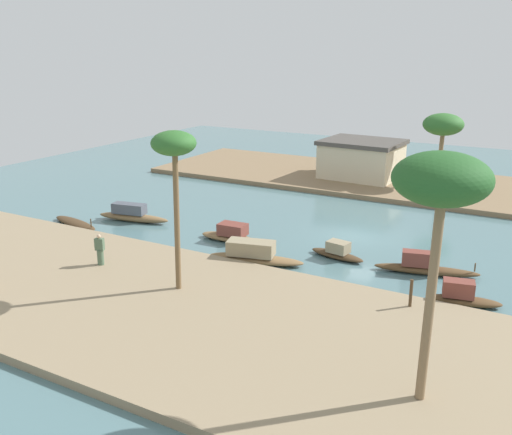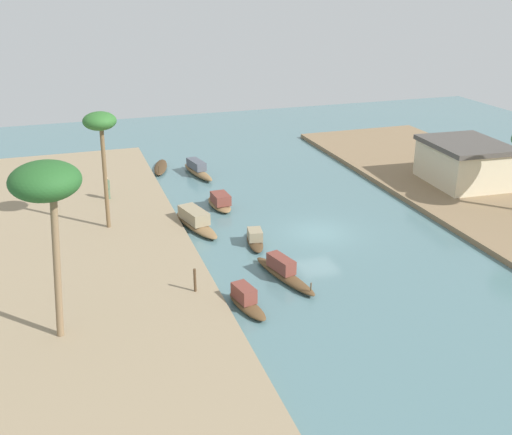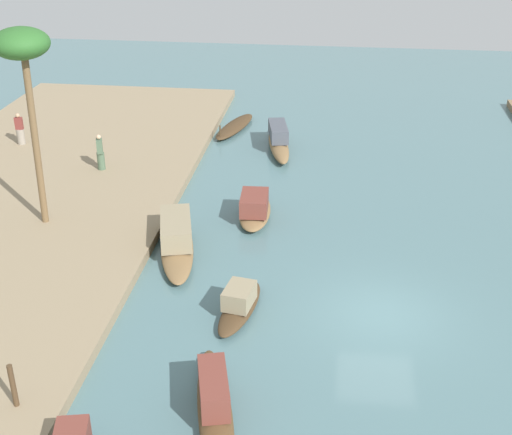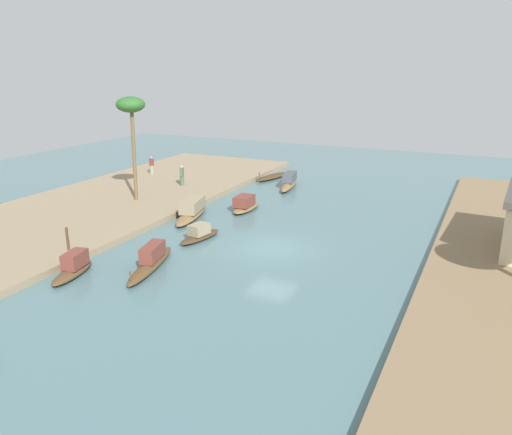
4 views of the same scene
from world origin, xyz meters
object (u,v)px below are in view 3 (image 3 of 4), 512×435
sampan_with_tall_canopy (235,127)px  mooring_post (13,386)px  sampan_downstream_large (278,140)px  person_by_mooring (20,132)px  palm_tree_left_near (22,52)px  sampan_midstream (240,304)px  sampan_open_hull (255,208)px  sampan_near_left_bank (176,239)px  person_on_near_bank (100,153)px  sampan_upstream_small (215,406)px

sampan_with_tall_canopy → mooring_post: 22.52m
sampan_downstream_large → sampan_with_tall_canopy: bearing=-145.6°
person_by_mooring → palm_tree_left_near: palm_tree_left_near is taller
sampan_downstream_large → sampan_midstream: (14.54, 0.18, -0.12)m
sampan_open_hull → mooring_post: 12.87m
sampan_downstream_large → sampan_near_left_bank: sampan_near_left_bank is taller
person_on_near_bank → mooring_post: person_on_near_bank is taller
person_on_near_bank → sampan_downstream_large: bearing=-77.0°
sampan_with_tall_canopy → mooring_post: bearing=8.2°
sampan_downstream_large → mooring_post: bearing=-24.3°
sampan_midstream → sampan_upstream_small: size_ratio=0.63×
person_on_near_bank → palm_tree_left_near: palm_tree_left_near is taller
sampan_upstream_small → sampan_with_tall_canopy: size_ratio=1.16×
person_on_near_bank → palm_tree_left_near: size_ratio=0.22×
sampan_with_tall_canopy → person_on_near_bank: (7.09, -5.01, 0.95)m
person_on_near_bank → mooring_post: 15.58m
sampan_downstream_large → palm_tree_left_near: 14.22m
sampan_upstream_small → sampan_near_left_bank: size_ratio=0.99×
mooring_post → person_by_mooring: bearing=-156.4°
sampan_downstream_large → person_by_mooring: person_by_mooring is taller
sampan_midstream → palm_tree_left_near: bearing=-109.9°
sampan_downstream_large → sampan_open_hull: sampan_downstream_large is taller
sampan_downstream_large → sampan_near_left_bank: (10.84, -2.68, 0.02)m
palm_tree_left_near → person_by_mooring: bearing=-150.2°
sampan_midstream → mooring_post: 7.25m
person_by_mooring → mooring_post: bearing=106.2°
sampan_with_tall_canopy → palm_tree_left_near: 15.12m
sampan_open_hull → person_on_near_bank: bearing=-116.9°
sampan_upstream_small → sampan_open_hull: bearing=168.0°
sampan_upstream_small → sampan_midstream: bearing=166.5°
sampan_near_left_bank → person_on_near_bank: size_ratio=3.28×
sampan_upstream_small → palm_tree_left_near: 14.10m
sampan_midstream → palm_tree_left_near: palm_tree_left_near is taller
sampan_near_left_bank → person_by_mooring: size_ratio=3.45×
sampan_upstream_small → sampan_with_tall_canopy: 22.03m
sampan_downstream_large → person_by_mooring: 12.74m
sampan_downstream_large → person_by_mooring: size_ratio=3.32×
sampan_midstream → sampan_with_tall_canopy: (-17.12, -2.78, -0.17)m
sampan_upstream_small → sampan_near_left_bank: 8.92m
sampan_with_tall_canopy → person_on_near_bank: 8.73m
sampan_downstream_large → palm_tree_left_near: bearing=-50.0°
person_on_near_bank → palm_tree_left_near: (5.33, -0.40, 5.75)m
sampan_upstream_small → mooring_post: (0.56, -4.98, 0.59)m
sampan_open_hull → mooring_post: (12.03, -4.53, 0.57)m
sampan_open_hull → palm_tree_left_near: palm_tree_left_near is taller
sampan_with_tall_canopy → sampan_near_left_bank: bearing=13.3°
sampan_open_hull → palm_tree_left_near: (2.05, -7.81, 6.46)m
sampan_with_tall_canopy → mooring_post: (22.41, -2.14, 0.81)m
sampan_downstream_large → sampan_midstream: bearing=-10.2°
sampan_with_tall_canopy → palm_tree_left_near: (12.42, -5.41, 6.70)m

